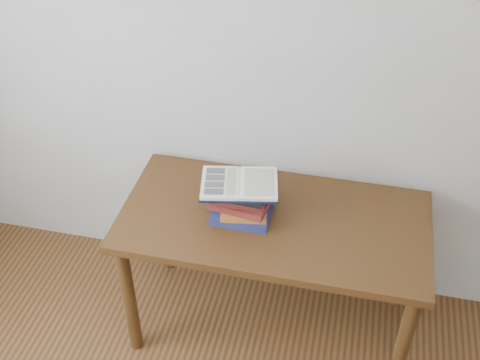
# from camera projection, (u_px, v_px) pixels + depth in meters

# --- Properties ---
(room_shell) EXTENTS (3.54, 3.54, 2.62)m
(room_shell) POSITION_uv_depth(u_px,v_px,m) (28.00, 335.00, 0.96)
(room_shell) COLOR beige
(room_shell) RESTS_ON ground
(desk) EXTENTS (1.31, 0.66, 0.70)m
(desk) POSITION_uv_depth(u_px,v_px,m) (273.00, 235.00, 2.61)
(desk) COLOR #462D11
(desk) RESTS_ON ground
(book_stack) EXTENTS (0.26, 0.21, 0.16)m
(book_stack) POSITION_uv_depth(u_px,v_px,m) (242.00, 202.00, 2.51)
(book_stack) COLOR #191C4B
(book_stack) RESTS_ON desk
(open_book) EXTENTS (0.35, 0.28, 0.03)m
(open_book) POSITION_uv_depth(u_px,v_px,m) (239.00, 184.00, 2.46)
(open_book) COLOR black
(open_book) RESTS_ON book_stack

